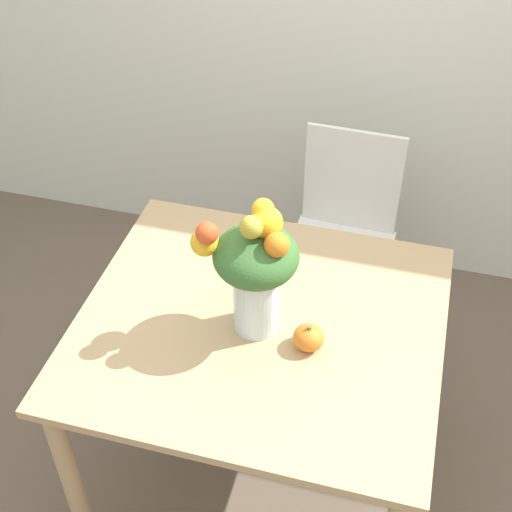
# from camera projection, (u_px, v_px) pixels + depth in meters

# --- Properties ---
(ground_plane) EXTENTS (12.00, 12.00, 0.00)m
(ground_plane) POSITION_uv_depth(u_px,v_px,m) (259.00, 463.00, 2.69)
(ground_plane) COLOR brown
(dining_table) EXTENTS (1.11, 1.00, 0.78)m
(dining_table) POSITION_uv_depth(u_px,v_px,m) (260.00, 345.00, 2.25)
(dining_table) COLOR tan
(dining_table) RESTS_ON ground_plane
(flower_vase) EXTENTS (0.30, 0.24, 0.44)m
(flower_vase) POSITION_uv_depth(u_px,v_px,m) (255.00, 268.00, 2.01)
(flower_vase) COLOR silver
(flower_vase) RESTS_ON dining_table
(pumpkin) EXTENTS (0.09, 0.09, 0.08)m
(pumpkin) POSITION_uv_depth(u_px,v_px,m) (309.00, 338.00, 2.08)
(pumpkin) COLOR orange
(pumpkin) RESTS_ON dining_table
(dining_chair_near_window) EXTENTS (0.43, 0.43, 0.91)m
(dining_chair_near_window) POSITION_uv_depth(u_px,v_px,m) (342.00, 238.00, 2.96)
(dining_chair_near_window) COLOR white
(dining_chair_near_window) RESTS_ON ground_plane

